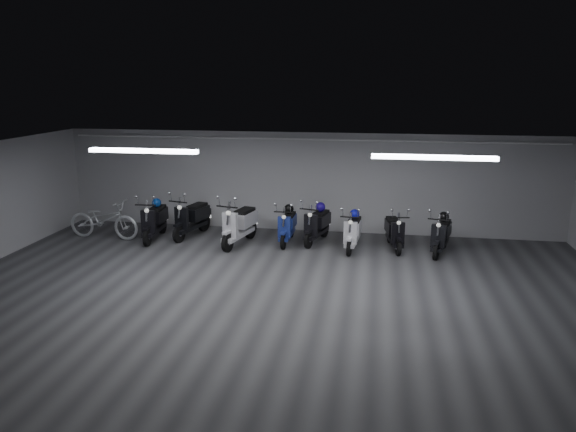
% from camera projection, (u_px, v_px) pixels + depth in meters
% --- Properties ---
extents(floor, '(14.00, 10.00, 0.01)m').
position_uv_depth(floor, '(274.00, 299.00, 10.61)').
color(floor, '#39393B').
rests_on(floor, ground).
extents(ceiling, '(14.00, 10.00, 0.01)m').
position_uv_depth(ceiling, '(273.00, 158.00, 9.91)').
color(ceiling, slate).
rests_on(ceiling, ground).
extents(back_wall, '(14.00, 0.01, 2.80)m').
position_uv_depth(back_wall, '(307.00, 182.00, 15.04)').
color(back_wall, '#A6A7A9').
rests_on(back_wall, ground).
extents(front_wall, '(14.00, 0.01, 2.80)m').
position_uv_depth(front_wall, '(180.00, 363.00, 5.48)').
color(front_wall, '#A6A7A9').
rests_on(front_wall, ground).
extents(fluor_strip_left, '(2.40, 0.18, 0.08)m').
position_uv_depth(fluor_strip_left, '(143.00, 151.00, 11.36)').
color(fluor_strip_left, white).
rests_on(fluor_strip_left, ceiling).
extents(fluor_strip_right, '(2.40, 0.18, 0.08)m').
position_uv_depth(fluor_strip_right, '(434.00, 157.00, 10.40)').
color(fluor_strip_right, white).
rests_on(fluor_strip_right, ceiling).
extents(conduit, '(13.60, 0.05, 0.05)m').
position_uv_depth(conduit, '(307.00, 139.00, 14.66)').
color(conduit, white).
rests_on(conduit, back_wall).
extents(scooter_0, '(0.74, 1.86, 1.35)m').
position_uv_depth(scooter_0, '(154.00, 215.00, 14.35)').
color(scooter_0, black).
rests_on(scooter_0, floor).
extents(scooter_1, '(1.04, 1.94, 1.37)m').
position_uv_depth(scooter_1, '(191.00, 212.00, 14.60)').
color(scooter_1, black).
rests_on(scooter_1, floor).
extents(scooter_2, '(1.06, 2.03, 1.44)m').
position_uv_depth(scooter_2, '(239.00, 218.00, 13.86)').
color(scooter_2, silver).
rests_on(scooter_2, floor).
extents(scooter_4, '(0.58, 1.63, 1.20)m').
position_uv_depth(scooter_4, '(287.00, 221.00, 14.05)').
color(scooter_4, navy).
rests_on(scooter_4, floor).
extents(scooter_5, '(1.00, 1.79, 1.27)m').
position_uv_depth(scooter_5, '(317.00, 219.00, 14.09)').
color(scooter_5, black).
rests_on(scooter_5, floor).
extents(scooter_6, '(0.70, 1.68, 1.21)m').
position_uv_depth(scooter_6, '(353.00, 226.00, 13.51)').
color(scooter_6, white).
rests_on(scooter_6, floor).
extents(scooter_7, '(0.80, 1.67, 1.19)m').
position_uv_depth(scooter_7, '(395.00, 227.00, 13.54)').
color(scooter_7, black).
rests_on(scooter_7, floor).
extents(scooter_8, '(0.99, 1.75, 1.24)m').
position_uv_depth(scooter_8, '(441.00, 229.00, 13.19)').
color(scooter_8, black).
rests_on(scooter_8, floor).
extents(bicycle, '(2.04, 0.83, 1.29)m').
position_uv_depth(bicycle, '(103.00, 215.00, 14.46)').
color(bicycle, silver).
rests_on(bicycle, floor).
extents(helmet_0, '(0.26, 0.26, 0.26)m').
position_uv_depth(helmet_0, '(320.00, 207.00, 14.23)').
color(helmet_0, navy).
rests_on(helmet_0, scooter_5).
extents(helmet_1, '(0.25, 0.25, 0.25)m').
position_uv_depth(helmet_1, '(157.00, 203.00, 14.53)').
color(helmet_1, navy).
rests_on(helmet_1, scooter_0).
extents(helmet_2, '(0.25, 0.25, 0.25)m').
position_uv_depth(helmet_2, '(355.00, 214.00, 13.66)').
color(helmet_2, '#0D1097').
rests_on(helmet_2, scooter_6).
extents(helmet_3, '(0.26, 0.26, 0.26)m').
position_uv_depth(helmet_3, '(289.00, 209.00, 14.20)').
color(helmet_3, black).
rests_on(helmet_3, scooter_4).
extents(helmet_4, '(0.25, 0.25, 0.25)m').
position_uv_depth(helmet_4, '(444.00, 217.00, 13.32)').
color(helmet_4, black).
rests_on(helmet_4, scooter_8).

